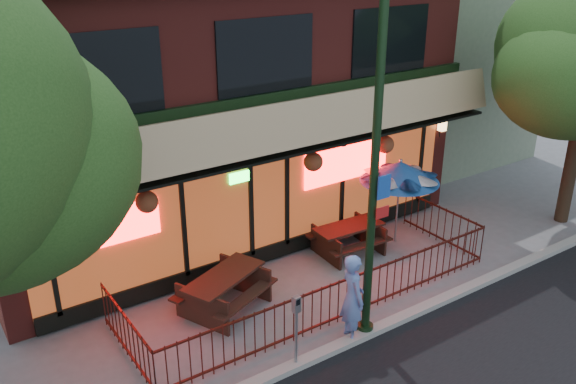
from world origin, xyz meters
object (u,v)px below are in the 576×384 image
street_light (374,189)px  picnic_table_left (224,287)px  patio_umbrella (400,172)px  pedestrian (353,298)px  picnic_table_right (349,235)px  parking_meter_near (296,320)px

street_light → picnic_table_left: bearing=128.8°
patio_umbrella → pedestrian: size_ratio=1.23×
street_light → picnic_table_right: 4.29m
patio_umbrella → parking_meter_near: size_ratio=1.49×
pedestrian → parking_meter_near: 1.43m
picnic_table_right → parking_meter_near: parking_meter_near is taller
picnic_table_right → parking_meter_near: (-3.61, -2.88, 0.54)m
street_light → patio_umbrella: street_light is taller
street_light → parking_meter_near: street_light is taller
street_light → pedestrian: bearing=170.9°
street_light → pedestrian: 2.25m
picnic_table_right → street_light: bearing=-123.5°
parking_meter_near → picnic_table_right: bearing=38.6°
picnic_table_left → picnic_table_right: size_ratio=1.28×
picnic_table_right → picnic_table_left: bearing=-173.3°
pedestrian → parking_meter_near: (-1.42, -0.13, 0.11)m
picnic_table_left → picnic_table_right: 3.78m
street_light → pedestrian: size_ratio=3.78×
picnic_table_left → picnic_table_right: (3.76, 0.44, -0.04)m
picnic_table_left → parking_meter_near: parking_meter_near is taller
picnic_table_left → parking_meter_near: bearing=-86.5°
street_light → patio_umbrella: bearing=38.4°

